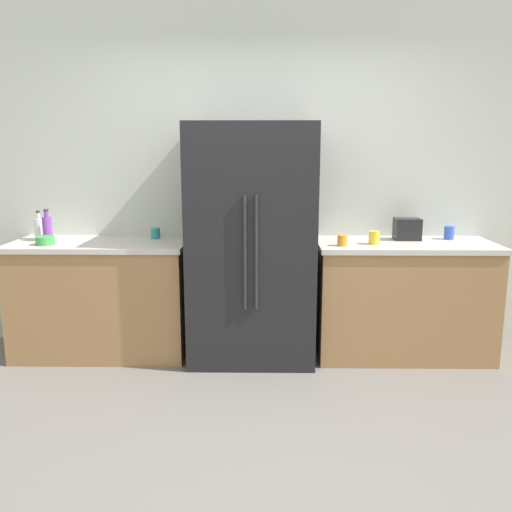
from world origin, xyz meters
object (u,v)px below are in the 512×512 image
at_px(bowl_a, 45,241).
at_px(cup_b, 449,233).
at_px(refrigerator, 251,244).
at_px(bottle_a, 47,228).
at_px(cup_c, 374,238).
at_px(toaster, 407,229).
at_px(cup_d, 155,233).
at_px(cup_a, 342,240).
at_px(bottle_b, 39,228).

bearing_deg(bowl_a, cup_b, 5.25).
xyz_separation_m(refrigerator, bottle_a, (-1.61, 0.07, 0.11)).
height_order(refrigerator, bowl_a, refrigerator).
relative_size(cup_c, bowl_a, 0.72).
bearing_deg(bottle_a, cup_c, -2.45).
relative_size(toaster, cup_d, 2.39).
distance_m(cup_a, cup_c, 0.26).
height_order(cup_a, cup_b, cup_b).
distance_m(cup_a, cup_b, 0.95).
bearing_deg(cup_d, bottle_a, -171.25).
bearing_deg(bottle_a, refrigerator, -2.67).
height_order(refrigerator, bottle_a, refrigerator).
height_order(refrigerator, cup_a, refrigerator).
xyz_separation_m(toaster, bowl_a, (-2.81, -0.26, -0.05)).
bearing_deg(cup_d, cup_a, -11.81).
xyz_separation_m(bottle_b, cup_c, (2.64, -0.19, -0.04)).
distance_m(toaster, cup_a, 0.62).
bearing_deg(cup_a, bottle_a, 175.52).
distance_m(cup_c, bowl_a, 2.50).
bearing_deg(bottle_a, cup_a, -4.48).
xyz_separation_m(toaster, cup_d, (-2.02, 0.03, -0.04)).
bearing_deg(bowl_a, cup_d, 20.31).
bearing_deg(cup_b, bottle_b, -179.24).
bearing_deg(toaster, refrigerator, -171.99).
relative_size(refrigerator, cup_d, 21.59).
distance_m(cup_d, bowl_a, 0.84).
xyz_separation_m(cup_a, cup_d, (-1.47, 0.31, 0.00)).
bearing_deg(bottle_a, bowl_a, -75.34).
height_order(toaster, cup_a, toaster).
distance_m(toaster, bottle_b, 2.95).
bearing_deg(bottle_b, cup_a, -6.27).
bearing_deg(refrigerator, bottle_a, 177.33).
bearing_deg(refrigerator, bowl_a, -176.79).
xyz_separation_m(bottle_a, cup_a, (2.29, -0.18, -0.06)).
relative_size(refrigerator, bowl_a, 12.99).
distance_m(toaster, cup_c, 0.37).
bearing_deg(refrigerator, toaster, 8.01).
bearing_deg(toaster, bottle_b, -179.68).
distance_m(refrigerator, cup_c, 0.94).
distance_m(cup_c, cup_d, 1.74).
height_order(refrigerator, toaster, refrigerator).
xyz_separation_m(refrigerator, toaster, (1.24, 0.17, 0.09)).
bearing_deg(bowl_a, bottle_a, 104.66).
height_order(cup_c, bowl_a, cup_c).
bearing_deg(toaster, cup_c, -145.56).
bearing_deg(cup_c, cup_d, 172.18).
relative_size(bottle_a, cup_c, 2.49).
bearing_deg(cup_d, cup_c, -7.82).
bearing_deg(cup_b, toaster, -175.46).
bearing_deg(bowl_a, refrigerator, 3.21).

